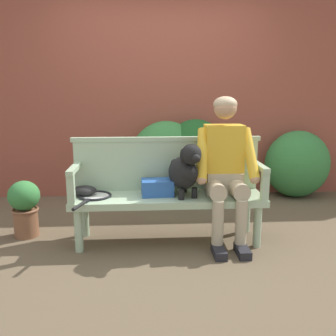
% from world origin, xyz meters
% --- Properties ---
extents(ground_plane, '(40.00, 40.00, 0.00)m').
position_xyz_m(ground_plane, '(0.00, 0.00, 0.00)').
color(ground_plane, brown).
extents(brick_garden_fence, '(8.00, 0.30, 2.51)m').
position_xyz_m(brick_garden_fence, '(0.00, 1.68, 1.26)').
color(brick_garden_fence, brown).
rests_on(brick_garden_fence, ground).
extents(hedge_bush_mid_right, '(0.86, 0.74, 1.01)m').
position_xyz_m(hedge_bush_mid_right, '(0.43, 1.33, 0.50)').
color(hedge_bush_mid_right, '#194C1E').
rests_on(hedge_bush_mid_right, ground).
extents(hedge_bush_far_right, '(0.92, 0.66, 0.99)m').
position_xyz_m(hedge_bush_far_right, '(0.06, 1.32, 0.49)').
color(hedge_bush_far_right, '#337538').
rests_on(hedge_bush_far_right, ground).
extents(hedge_bush_mid_left, '(0.83, 0.63, 0.86)m').
position_xyz_m(hedge_bush_mid_left, '(1.74, 1.34, 0.43)').
color(hedge_bush_mid_left, '#337538').
rests_on(hedge_bush_mid_left, ground).
extents(garden_bench, '(1.71, 0.47, 0.43)m').
position_xyz_m(garden_bench, '(0.00, 0.00, 0.38)').
color(garden_bench, '#9EB793').
rests_on(garden_bench, ground).
extents(bench_backrest, '(1.75, 0.06, 0.50)m').
position_xyz_m(bench_backrest, '(0.00, 0.21, 0.69)').
color(bench_backrest, '#9EB793').
rests_on(bench_backrest, garden_bench).
extents(bench_armrest_left_end, '(0.06, 0.47, 0.28)m').
position_xyz_m(bench_armrest_left_end, '(-0.81, -0.08, 0.63)').
color(bench_armrest_left_end, '#9EB793').
rests_on(bench_armrest_left_end, garden_bench).
extents(bench_armrest_right_end, '(0.06, 0.47, 0.28)m').
position_xyz_m(bench_armrest_right_end, '(0.81, -0.08, 0.63)').
color(bench_armrest_right_end, '#9EB793').
rests_on(bench_armrest_right_end, garden_bench).
extents(person_seated, '(0.56, 0.64, 1.30)m').
position_xyz_m(person_seated, '(0.51, -0.01, 0.71)').
color(person_seated, black).
rests_on(person_seated, ground).
extents(dog_on_bench, '(0.34, 0.48, 0.49)m').
position_xyz_m(dog_on_bench, '(0.14, -0.06, 0.68)').
color(dog_on_bench, black).
rests_on(dog_on_bench, garden_bench).
extents(tennis_racket, '(0.36, 0.58, 0.03)m').
position_xyz_m(tennis_racket, '(-0.65, -0.03, 0.44)').
color(tennis_racket, black).
rests_on(tennis_racket, garden_bench).
extents(baseball_glove, '(0.22, 0.17, 0.09)m').
position_xyz_m(baseball_glove, '(-0.75, 0.04, 0.48)').
color(baseball_glove, black).
rests_on(baseball_glove, garden_bench).
extents(sports_bag, '(0.29, 0.21, 0.14)m').
position_xyz_m(sports_bag, '(-0.09, 0.02, 0.50)').
color(sports_bag, '#2856A3').
rests_on(sports_bag, garden_bench).
extents(potted_plant, '(0.29, 0.29, 0.54)m').
position_xyz_m(potted_plant, '(-1.33, 0.20, 0.30)').
color(potted_plant, brown).
rests_on(potted_plant, ground).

